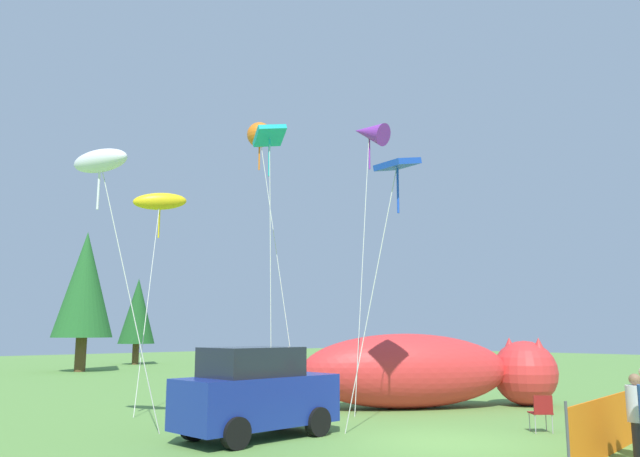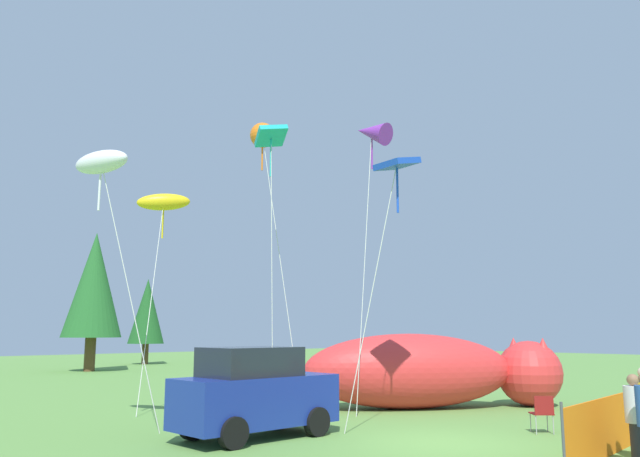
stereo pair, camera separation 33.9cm
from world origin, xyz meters
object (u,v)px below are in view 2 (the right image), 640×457
Objects in this scene: parked_car at (255,393)px; folding_chair at (542,411)px; kite_teal_diamond at (271,141)px; kite_blue_box at (396,168)px; inflatable_cat at (431,374)px; kite_orange_flower at (263,136)px; kite_white_ghost at (101,163)px; kite_yellow_hero at (164,203)px; spectator_in_blue_shirt at (636,416)px; kite_purple_delta at (372,133)px.

parked_car is 4.34× the size of folding_chair.
kite_teal_diamond is 1.26× the size of kite_blue_box.
inflatable_cat reaches higher than parked_car.
kite_orange_flower is at bearing 162.81° from inflatable_cat.
inflatable_cat is at bearing -15.70° from kite_white_ghost.
kite_yellow_hero is (1.56, 7.54, 5.92)m from parked_car.
kite_orange_flower is at bearing -43.53° from kite_yellow_hero.
kite_orange_flower is at bearing 51.14° from parked_car.
kite_orange_flower is (0.90, 12.48, 8.48)m from spectator_in_blue_shirt.
kite_yellow_hero reaches higher than kite_white_ghost.
inflatable_cat is 9.11m from kite_teal_diamond.
kite_blue_box reaches higher than spectator_in_blue_shirt.
folding_chair is 7.02m from kite_blue_box.
kite_white_ghost is 0.73× the size of kite_orange_flower.
kite_yellow_hero is 0.76× the size of kite_purple_delta.
kite_purple_delta is at bearing 37.34° from folding_chair.
kite_white_ghost reaches higher than folding_chair.
kite_teal_diamond is 3.92m from kite_purple_delta.
parked_car is at bearing 113.39° from spectator_in_blue_shirt.
parked_car is 2.34× the size of spectator_in_blue_shirt.
kite_orange_flower is 3.96m from kite_purple_delta.
kite_yellow_hero is (-4.01, 11.78, 6.42)m from folding_chair.
spectator_in_blue_shirt is 12.73m from kite_purple_delta.
kite_yellow_hero is at bearing 77.88° from parked_car.
kite_white_ghost is 5.67m from kite_yellow_hero.
parked_car is 0.40× the size of kite_orange_flower.
kite_purple_delta is (6.24, 1.82, 8.17)m from parked_car.
kite_yellow_hero reaches higher than folding_chair.
kite_white_ghost reaches higher than parked_car.
parked_car is 8.16m from kite_teal_diamond.
parked_car is 0.40× the size of kite_purple_delta.
folding_chair is 0.12× the size of kite_white_ghost.
spectator_in_blue_shirt is (3.17, -7.34, -0.12)m from parked_car.
folding_chair is 0.54× the size of spectator_in_blue_shirt.
kite_teal_diamond reaches higher than spectator_in_blue_shirt.
parked_car reaches higher than folding_chair.
kite_orange_flower is 1.42× the size of kite_blue_box.
kite_orange_flower is at bearing 13.56° from kite_white_ghost.
kite_purple_delta is 5.49m from kite_blue_box.
kite_orange_flower reaches higher than kite_teal_diamond.
kite_teal_diamond is at bearing 96.91° from kite_blue_box.
inflatable_cat is at bearing -37.64° from kite_purple_delta.
kite_teal_diamond is at bearing 67.35° from folding_chair.
kite_purple_delta is at bearing 175.97° from inflatable_cat.
kite_purple_delta reaches higher than kite_yellow_hero.
parked_car is 7.02m from folding_chair.
spectator_in_blue_shirt is at bearing -108.48° from kite_purple_delta.
parked_car is 6.67m from kite_blue_box.
inflatable_cat is (7.70, 0.69, 0.07)m from parked_car.
kite_teal_diamond reaches higher than kite_white_ghost.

